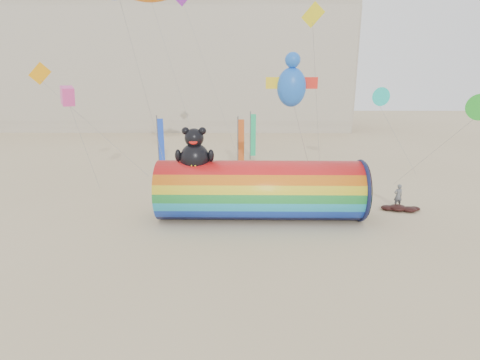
{
  "coord_description": "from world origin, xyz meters",
  "views": [
    {
      "loc": [
        0.77,
        -21.4,
        8.74
      ],
      "look_at": [
        0.5,
        1.5,
        2.4
      ],
      "focal_mm": 28.0,
      "sensor_mm": 36.0,
      "label": 1
    }
  ],
  "objects_px": {
    "hotel_building": "(171,67)",
    "fabric_bundle": "(400,208)",
    "windsock_assembly": "(260,189)",
    "kite_handler": "(398,196)"
  },
  "relations": [
    {
      "from": "kite_handler",
      "to": "windsock_assembly",
      "type": "bearing_deg",
      "value": 5.34
    },
    {
      "from": "hotel_building",
      "to": "fabric_bundle",
      "type": "distance_m",
      "value": 50.3
    },
    {
      "from": "hotel_building",
      "to": "windsock_assembly",
      "type": "distance_m",
      "value": 47.67
    },
    {
      "from": "hotel_building",
      "to": "kite_handler",
      "type": "bearing_deg",
      "value": -61.31
    },
    {
      "from": "hotel_building",
      "to": "kite_handler",
      "type": "xyz_separation_m",
      "value": [
        23.38,
        -42.71,
        -9.48
      ]
    },
    {
      "from": "hotel_building",
      "to": "fabric_bundle",
      "type": "xyz_separation_m",
      "value": [
        23.33,
        -43.4,
        -10.14
      ]
    },
    {
      "from": "windsock_assembly",
      "to": "kite_handler",
      "type": "relative_size",
      "value": 7.75
    },
    {
      "from": "windsock_assembly",
      "to": "fabric_bundle",
      "type": "relative_size",
      "value": 4.89
    },
    {
      "from": "windsock_assembly",
      "to": "kite_handler",
      "type": "bearing_deg",
      "value": 12.65
    },
    {
      "from": "hotel_building",
      "to": "kite_handler",
      "type": "distance_m",
      "value": 49.6
    }
  ]
}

